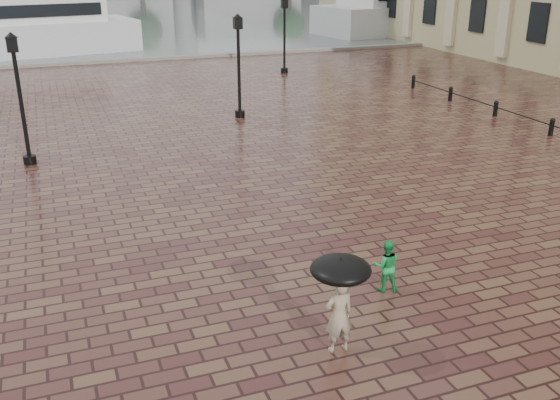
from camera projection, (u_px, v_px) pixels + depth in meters
name	position (u px, v px, depth m)	size (l,w,h in m)	color
ground	(291.00, 256.00, 15.33)	(300.00, 300.00, 0.00)	#3B1C1A
harbour_water	(71.00, 3.00, 95.49)	(240.00, 240.00, 0.00)	#495359
quay_edge	(122.00, 62.00, 43.21)	(80.00, 0.60, 0.30)	slate
bollard_row	(552.00, 126.00, 25.42)	(0.22, 21.22, 0.73)	black
street_lamps	(125.00, 60.00, 29.23)	(21.44, 14.44, 4.40)	black
adult_pedestrian	(339.00, 315.00, 11.39)	(0.55, 0.36, 1.50)	tan
child_pedestrian	(386.00, 266.00, 13.55)	(0.58, 0.45, 1.19)	#1B9542
ferry_far	(441.00, 1.00, 61.52)	(27.49, 11.01, 8.78)	silver
umbrella	(341.00, 270.00, 11.04)	(1.10, 1.10, 1.09)	black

